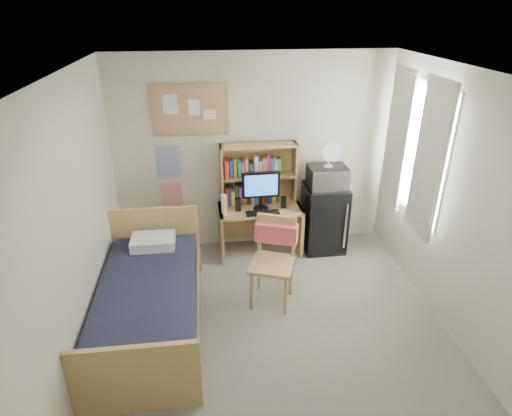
{
  "coord_description": "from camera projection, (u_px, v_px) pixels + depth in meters",
  "views": [
    {
      "loc": [
        -0.61,
        -3.22,
        3.12
      ],
      "look_at": [
        -0.07,
        1.2,
        0.96
      ],
      "focal_mm": 30.0,
      "sensor_mm": 36.0,
      "label": 1
    }
  ],
  "objects": [
    {
      "name": "keyboard",
      "position": [
        263.0,
        213.0,
        5.44
      ],
      "size": [
        0.43,
        0.15,
        0.02
      ],
      "primitive_type": "cube",
      "rotation": [
        0.0,
        0.0,
        0.03
      ],
      "color": "black",
      "rests_on": "desk"
    },
    {
      "name": "bed",
      "position": [
        150.0,
        306.0,
        4.42
      ],
      "size": [
        1.01,
        2.02,
        0.56
      ],
      "primitive_type": "cube",
      "rotation": [
        0.0,
        0.0,
        0.0
      ],
      "color": "black",
      "rests_on": "floor"
    },
    {
      "name": "hutch",
      "position": [
        258.0,
        174.0,
        5.58
      ],
      "size": [
        1.0,
        0.28,
        0.81
      ],
      "primitive_type": "cube",
      "rotation": [
        0.0,
        0.0,
        0.03
      ],
      "color": "tan",
      "rests_on": "desk"
    },
    {
      "name": "desk_fan",
      "position": [
        329.0,
        155.0,
        5.41
      ],
      "size": [
        0.25,
        0.25,
        0.31
      ],
      "primitive_type": "cylinder",
      "rotation": [
        0.0,
        0.0,
        0.01
      ],
      "color": "white",
      "rests_on": "microwave"
    },
    {
      "name": "desk",
      "position": [
        260.0,
        230.0,
        5.77
      ],
      "size": [
        1.1,
        0.57,
        0.68
      ],
      "primitive_type": "cube",
      "rotation": [
        0.0,
        0.0,
        0.03
      ],
      "color": "tan",
      "rests_on": "floor"
    },
    {
      "name": "poster_wave",
      "position": [
        169.0,
        162.0,
        5.51
      ],
      "size": [
        0.3,
        0.01,
        0.42
      ],
      "primitive_type": "cube",
      "color": "#2942A7",
      "rests_on": "wall_back"
    },
    {
      "name": "speaker_left",
      "position": [
        238.0,
        204.0,
        5.49
      ],
      "size": [
        0.07,
        0.07,
        0.17
      ],
      "primitive_type": "cube",
      "rotation": [
        0.0,
        0.0,
        0.03
      ],
      "color": "black",
      "rests_on": "desk"
    },
    {
      "name": "floor",
      "position": [
        278.0,
        345.0,
        4.31
      ],
      "size": [
        3.6,
        4.2,
        0.02
      ],
      "primitive_type": "cube",
      "color": "gray",
      "rests_on": "ground"
    },
    {
      "name": "speaker_right",
      "position": [
        284.0,
        202.0,
        5.58
      ],
      "size": [
        0.06,
        0.06,
        0.15
      ],
      "primitive_type": "cube",
      "rotation": [
        0.0,
        0.0,
        0.03
      ],
      "color": "black",
      "rests_on": "desk"
    },
    {
      "name": "ceiling",
      "position": [
        285.0,
        79.0,
        3.17
      ],
      "size": [
        3.6,
        4.2,
        0.02
      ],
      "primitive_type": "cube",
      "color": "white",
      "rests_on": "wall_back"
    },
    {
      "name": "wall_back",
      "position": [
        253.0,
        155.0,
        5.61
      ],
      "size": [
        3.6,
        0.04,
        2.6
      ],
      "primitive_type": "cube",
      "color": "beige",
      "rests_on": "floor"
    },
    {
      "name": "desk_chair",
      "position": [
        272.0,
        264.0,
        4.71
      ],
      "size": [
        0.66,
        0.66,
        1.02
      ],
      "primitive_type": "cube",
      "rotation": [
        0.0,
        0.0,
        -0.36
      ],
      "color": "tan",
      "rests_on": "floor"
    },
    {
      "name": "mini_fridge",
      "position": [
        324.0,
        218.0,
        5.82
      ],
      "size": [
        0.55,
        0.55,
        0.92
      ],
      "primitive_type": "cube",
      "rotation": [
        0.0,
        0.0,
        0.01
      ],
      "color": "black",
      "rests_on": "floor"
    },
    {
      "name": "window_unit",
      "position": [
        415.0,
        149.0,
        4.87
      ],
      "size": [
        0.1,
        1.4,
        1.7
      ],
      "primitive_type": "cube",
      "color": "white",
      "rests_on": "wall_right"
    },
    {
      "name": "monitor",
      "position": [
        261.0,
        191.0,
        5.46
      ],
      "size": [
        0.48,
        0.05,
        0.51
      ],
      "primitive_type": "cube",
      "rotation": [
        0.0,
        0.0,
        0.03
      ],
      "color": "black",
      "rests_on": "desk"
    },
    {
      "name": "curtain_left",
      "position": [
        429.0,
        161.0,
        4.51
      ],
      "size": [
        0.04,
        0.55,
        1.7
      ],
      "primitive_type": "cube",
      "color": "silver",
      "rests_on": "wall_right"
    },
    {
      "name": "poster_japan",
      "position": [
        172.0,
        195.0,
        5.71
      ],
      "size": [
        0.28,
        0.01,
        0.36
      ],
      "primitive_type": "cube",
      "color": "red",
      "rests_on": "wall_back"
    },
    {
      "name": "wall_right",
      "position": [
        473.0,
        220.0,
        3.93
      ],
      "size": [
        0.04,
        4.2,
        2.6
      ],
      "primitive_type": "cube",
      "color": "beige",
      "rests_on": "floor"
    },
    {
      "name": "microwave",
      "position": [
        327.0,
        177.0,
        5.54
      ],
      "size": [
        0.49,
        0.38,
        0.28
      ],
      "primitive_type": "cube",
      "rotation": [
        0.0,
        0.0,
        0.01
      ],
      "color": "#B6B6BB",
      "rests_on": "mini_fridge"
    },
    {
      "name": "bulletin_board",
      "position": [
        190.0,
        110.0,
        5.24
      ],
      "size": [
        0.94,
        0.03,
        0.64
      ],
      "primitive_type": "cube",
      "color": "tan",
      "rests_on": "wall_back"
    },
    {
      "name": "water_bottle",
      "position": [
        224.0,
        204.0,
        5.41
      ],
      "size": [
        0.08,
        0.08,
        0.25
      ],
      "primitive_type": "cylinder",
      "rotation": [
        0.0,
        0.0,
        0.03
      ],
      "color": "white",
      "rests_on": "desk"
    },
    {
      "name": "pillow",
      "position": [
        153.0,
        242.0,
        4.94
      ],
      "size": [
        0.49,
        0.35,
        0.12
      ],
      "primitive_type": "cube",
      "rotation": [
        0.0,
        0.0,
        0.0
      ],
      "color": "white",
      "rests_on": "bed"
    },
    {
      "name": "hoodie",
      "position": [
        276.0,
        233.0,
        4.76
      ],
      "size": [
        0.49,
        0.3,
        0.23
      ],
      "primitive_type": "cube",
      "rotation": [
        0.0,
        0.0,
        -0.36
      ],
      "color": "#EF5B61",
      "rests_on": "desk_chair"
    },
    {
      "name": "wall_left",
      "position": [
        67.0,
        245.0,
        3.54
      ],
      "size": [
        0.04,
        4.2,
        2.6
      ],
      "primitive_type": "cube",
      "color": "beige",
      "rests_on": "floor"
    },
    {
      "name": "curtain_right",
      "position": [
        397.0,
        139.0,
        5.22
      ],
      "size": [
        0.04,
        0.55,
        1.7
      ],
      "primitive_type": "cube",
      "color": "silver",
      "rests_on": "wall_right"
    }
  ]
}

